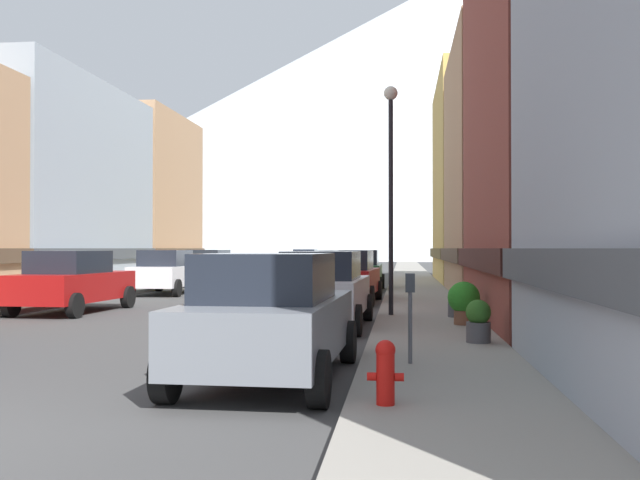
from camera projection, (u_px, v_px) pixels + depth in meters
name	position (u px, v px, depth m)	size (l,w,h in m)	color
sidewalk_left	(200.00, 278.00, 41.68)	(2.50, 100.00, 0.15)	gray
sidewalk_right	(413.00, 279.00, 40.24)	(2.50, 100.00, 0.15)	gray
storefront_left_2	(28.00, 190.00, 31.73)	(7.49, 12.12, 9.30)	#99A5B2
storefront_left_3	(104.00, 201.00, 42.75)	(10.03, 9.10, 9.83)	tan
storefront_right_1	(617.00, 124.00, 16.62)	(6.66, 9.22, 9.92)	brown
storefront_right_2	(578.00, 175.00, 26.23)	(9.59, 9.57, 9.48)	tan
storefront_right_3	(507.00, 185.00, 37.15)	(7.57, 11.33, 10.74)	#D8B259
car_left_1	(73.00, 281.00, 20.29)	(2.22, 4.47, 1.78)	#9E1111
car_left_2	(167.00, 272.00, 28.43)	(2.09, 4.41, 1.78)	silver
car_left_3	(210.00, 268.00, 34.76)	(2.21, 4.47, 1.78)	#B28419
car_right_0	(270.00, 316.00, 9.84)	(2.17, 4.45, 1.78)	slate
car_right_1	(323.00, 289.00, 16.46)	(2.17, 4.45, 1.78)	silver
car_right_2	(348.00, 276.00, 23.85)	(2.24, 4.48, 1.78)	#9E1111
car_right_3	(360.00, 270.00, 30.66)	(2.08, 4.41, 1.78)	#265933
car_driving_0	(305.00, 261.00, 53.00)	(2.06, 4.40, 1.78)	#19478C
fire_hydrant_near	(385.00, 370.00, 7.66)	(0.40, 0.22, 0.70)	red
parking_meter_near	(410.00, 305.00, 10.41)	(0.14, 0.10, 1.33)	#595960
potted_plant_0	(458.00, 301.00, 17.44)	(0.48, 0.48, 0.79)	#4C4C51
potted_plant_1	(464.00, 300.00, 15.69)	(0.71, 0.71, 0.96)	brown
potted_plant_2	(478.00, 321.00, 12.71)	(0.45, 0.45, 0.77)	#4C4C51
pedestrian_0	(34.00, 278.00, 22.87)	(0.36, 0.36, 1.59)	brown
streetlamp_right	(391.00, 165.00, 18.03)	(0.36, 0.36, 5.86)	black
mountain_backdrop	(452.00, 115.00, 262.24)	(341.38, 341.38, 103.05)	silver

